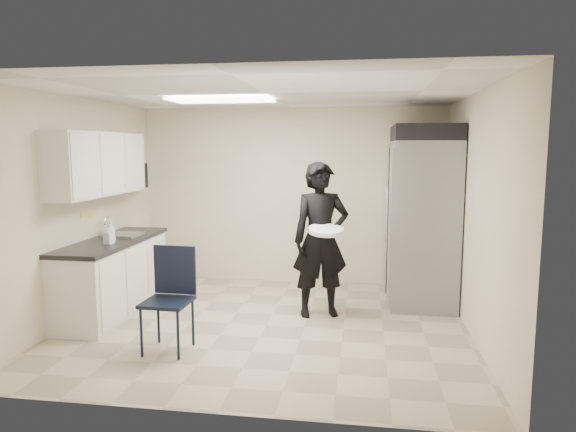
% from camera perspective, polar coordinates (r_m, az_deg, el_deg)
% --- Properties ---
extents(floor, '(4.50, 4.50, 0.00)m').
position_cam_1_polar(floor, '(6.01, -2.42, -12.01)').
color(floor, tan).
rests_on(floor, ground).
extents(ceiling, '(4.50, 4.50, 0.00)m').
position_cam_1_polar(ceiling, '(5.69, -2.57, 13.48)').
color(ceiling, white).
rests_on(ceiling, back_wall).
extents(back_wall, '(4.50, 0.00, 4.50)m').
position_cam_1_polar(back_wall, '(7.67, 0.36, 2.24)').
color(back_wall, beige).
rests_on(back_wall, floor).
extents(left_wall, '(0.00, 4.00, 4.00)m').
position_cam_1_polar(left_wall, '(6.52, -22.30, 0.72)').
color(left_wall, beige).
rests_on(left_wall, floor).
extents(right_wall, '(0.00, 4.00, 4.00)m').
position_cam_1_polar(right_wall, '(5.72, 20.21, -0.07)').
color(right_wall, beige).
rests_on(right_wall, floor).
extents(ceiling_panel, '(1.20, 0.60, 0.02)m').
position_cam_1_polar(ceiling_panel, '(6.21, -7.41, 12.65)').
color(ceiling_panel, white).
rests_on(ceiling_panel, ceiling).
extents(lower_counter, '(0.60, 1.90, 0.86)m').
position_cam_1_polar(lower_counter, '(6.70, -18.82, -6.52)').
color(lower_counter, silver).
rests_on(lower_counter, floor).
extents(countertop, '(0.64, 1.95, 0.05)m').
position_cam_1_polar(countertop, '(6.60, -18.99, -2.68)').
color(countertop, black).
rests_on(countertop, lower_counter).
extents(sink, '(0.42, 0.40, 0.14)m').
position_cam_1_polar(sink, '(6.82, -17.87, -2.45)').
color(sink, gray).
rests_on(sink, countertop).
extents(faucet, '(0.02, 0.02, 0.24)m').
position_cam_1_polar(faucet, '(6.88, -19.42, -1.16)').
color(faucet, silver).
rests_on(faucet, countertop).
extents(upper_cabinets, '(0.35, 1.80, 0.75)m').
position_cam_1_polar(upper_cabinets, '(6.57, -20.32, 5.46)').
color(upper_cabinets, silver).
rests_on(upper_cabinets, left_wall).
extents(towel_dispenser, '(0.22, 0.30, 0.35)m').
position_cam_1_polar(towel_dispenser, '(7.63, -16.53, 4.31)').
color(towel_dispenser, black).
rests_on(towel_dispenser, left_wall).
extents(notice_sticker_left, '(0.00, 0.12, 0.07)m').
position_cam_1_polar(notice_sticker_left, '(6.61, -21.78, 0.13)').
color(notice_sticker_left, yellow).
rests_on(notice_sticker_left, left_wall).
extents(notice_sticker_right, '(0.00, 0.12, 0.07)m').
position_cam_1_polar(notice_sticker_right, '(6.79, -20.92, 0.02)').
color(notice_sticker_right, yellow).
rests_on(notice_sticker_right, left_wall).
extents(commercial_fridge, '(0.80, 1.35, 2.10)m').
position_cam_1_polar(commercial_fridge, '(6.94, 14.61, -0.65)').
color(commercial_fridge, gray).
rests_on(commercial_fridge, floor).
extents(fridge_compressor, '(0.80, 1.35, 0.20)m').
position_cam_1_polar(fridge_compressor, '(6.87, 14.94, 8.88)').
color(fridge_compressor, black).
rests_on(fridge_compressor, commercial_fridge).
extents(folding_chair, '(0.47, 0.47, 1.00)m').
position_cam_1_polar(folding_chair, '(5.28, -13.30, -9.31)').
color(folding_chair, black).
rests_on(folding_chair, floor).
extents(man_tuxedo, '(0.79, 0.64, 1.85)m').
position_cam_1_polar(man_tuxedo, '(6.13, 3.65, -2.65)').
color(man_tuxedo, black).
rests_on(man_tuxedo, floor).
extents(bucket_lid, '(0.50, 0.50, 0.05)m').
position_cam_1_polar(bucket_lid, '(5.87, 4.22, -1.60)').
color(bucket_lid, silver).
rests_on(bucket_lid, man_tuxedo).
extents(soap_bottle_a, '(0.11, 0.11, 0.26)m').
position_cam_1_polar(soap_bottle_a, '(6.34, -19.09, -1.68)').
color(soap_bottle_a, silver).
rests_on(soap_bottle_a, countertop).
extents(soap_bottle_b, '(0.10, 0.10, 0.19)m').
position_cam_1_polar(soap_bottle_b, '(6.28, -19.32, -2.09)').
color(soap_bottle_b, silver).
rests_on(soap_bottle_b, countertop).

